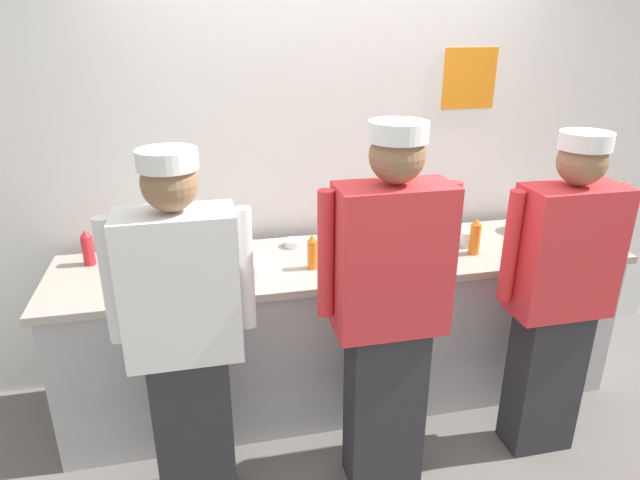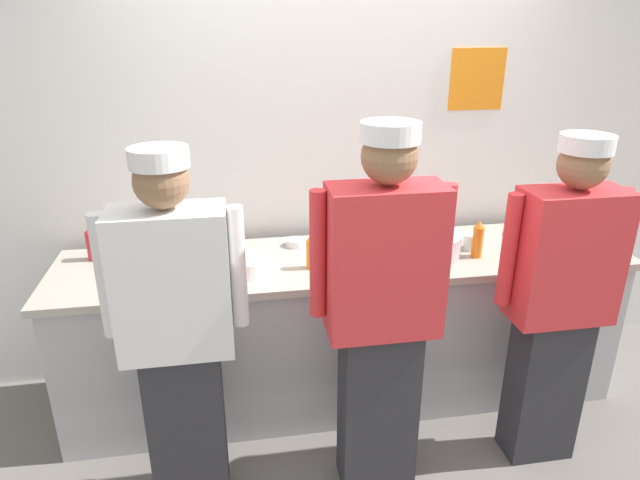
% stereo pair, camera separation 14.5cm
% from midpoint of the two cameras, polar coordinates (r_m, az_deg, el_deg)
% --- Properties ---
extents(ground_plane, '(9.00, 9.00, 0.00)m').
position_cam_midpoint_polar(ground_plane, '(3.23, 5.27, -19.29)').
color(ground_plane, slate).
extents(wall_back, '(4.93, 0.11, 2.66)m').
position_cam_midpoint_polar(wall_back, '(3.38, 2.33, 8.24)').
color(wall_back, white).
rests_on(wall_back, ground).
extents(prep_counter, '(3.14, 0.72, 0.90)m').
position_cam_midpoint_polar(prep_counter, '(3.27, 3.86, -8.98)').
color(prep_counter, '#B2B2B7').
rests_on(prep_counter, ground).
extents(chef_near_left, '(0.61, 0.24, 1.68)m').
position_cam_midpoint_polar(chef_near_left, '(2.43, -12.77, -9.00)').
color(chef_near_left, '#2D2D33').
rests_on(chef_near_left, ground).
extents(chef_center, '(0.63, 0.24, 1.75)m').
position_cam_midpoint_polar(chef_center, '(2.47, 8.08, -7.03)').
color(chef_center, '#2D2D33').
rests_on(chef_center, ground).
extents(chef_far_right, '(0.60, 0.24, 1.67)m').
position_cam_midpoint_polar(chef_far_right, '(2.89, 24.67, -5.54)').
color(chef_far_right, '#2D2D33').
rests_on(chef_far_right, ground).
extents(plate_stack_front, '(0.24, 0.24, 0.08)m').
position_cam_midpoint_polar(plate_stack_front, '(2.87, -6.32, -2.60)').
color(plate_stack_front, white).
rests_on(plate_stack_front, prep_counter).
extents(plate_stack_rear, '(0.19, 0.19, 0.07)m').
position_cam_midpoint_polar(plate_stack_rear, '(3.60, 21.73, 0.98)').
color(plate_stack_rear, white).
rests_on(plate_stack_rear, prep_counter).
extents(mixing_bowl_steel, '(0.38, 0.38, 0.12)m').
position_cam_midpoint_polar(mixing_bowl_steel, '(3.14, 12.17, -0.34)').
color(mixing_bowl_steel, '#B7BABF').
rests_on(mixing_bowl_steel, prep_counter).
extents(sheet_tray, '(0.44, 0.29, 0.02)m').
position_cam_midpoint_polar(sheet_tray, '(3.02, -13.87, -2.46)').
color(sheet_tray, '#B7BABF').
rests_on(sheet_tray, prep_counter).
extents(squeeze_bottle_primary, '(0.06, 0.06, 0.21)m').
position_cam_midpoint_polar(squeeze_bottle_primary, '(3.16, 17.17, 0.02)').
color(squeeze_bottle_primary, orange).
rests_on(squeeze_bottle_primary, prep_counter).
extents(squeeze_bottle_secondary, '(0.05, 0.05, 0.19)m').
position_cam_midpoint_polar(squeeze_bottle_secondary, '(2.89, 0.54, -1.26)').
color(squeeze_bottle_secondary, orange).
rests_on(squeeze_bottle_secondary, prep_counter).
extents(squeeze_bottle_spare, '(0.06, 0.06, 0.19)m').
position_cam_midpoint_polar(squeeze_bottle_spare, '(3.20, -21.18, -0.36)').
color(squeeze_bottle_spare, red).
rests_on(squeeze_bottle_spare, prep_counter).
extents(ramekin_orange_sauce, '(0.10, 0.10, 0.04)m').
position_cam_midpoint_polar(ramekin_orange_sauce, '(3.15, 5.06, -0.68)').
color(ramekin_orange_sauce, white).
rests_on(ramekin_orange_sauce, prep_counter).
extents(ramekin_yellow_sauce, '(0.11, 0.11, 0.04)m').
position_cam_midpoint_polar(ramekin_yellow_sauce, '(3.20, -1.26, -0.23)').
color(ramekin_yellow_sauce, white).
rests_on(ramekin_yellow_sauce, prep_counter).
extents(deli_cup, '(0.09, 0.09, 0.09)m').
position_cam_midpoint_polar(deli_cup, '(3.28, 16.48, -0.18)').
color(deli_cup, white).
rests_on(deli_cup, prep_counter).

